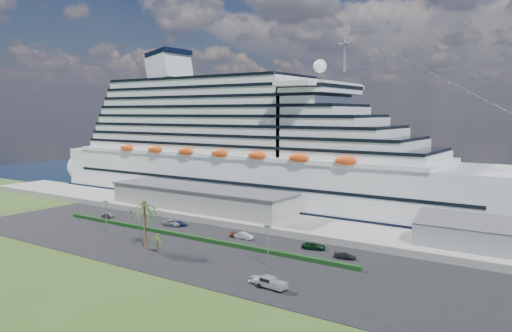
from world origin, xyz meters
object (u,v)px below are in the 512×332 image
Objects in this scene: cruise_ship at (255,153)px; pickup_truck at (271,283)px; boat_trailer at (261,280)px; parked_car_3 at (180,224)px.

pickup_truck is at bearing -53.57° from cruise_ship.
cruise_ship is 83.18m from pickup_truck.
boat_trailer is at bearing 172.60° from pickup_truck.
cruise_ship is 81.68m from boat_trailer.
parked_car_3 is at bearing -86.03° from cruise_ship.
parked_car_3 is 50.84m from boat_trailer.
boat_trailer is (-2.21, 0.29, -0.02)m from pickup_truck.
cruise_ship is at bearing -6.29° from parked_car_3.
parked_car_3 is 0.73× the size of boat_trailer.
cruise_ship is at bearing 126.43° from pickup_truck.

